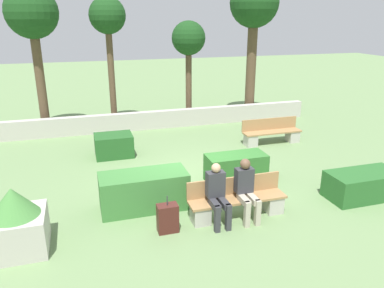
{
  "coord_description": "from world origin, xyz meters",
  "views": [
    {
      "loc": [
        -2.65,
        -8.58,
        4.14
      ],
      "look_at": [
        0.12,
        0.5,
        0.9
      ],
      "focal_mm": 35.0,
      "sensor_mm": 36.0,
      "label": 1
    }
  ],
  "objects_px": {
    "tree_center_left": "(108,21)",
    "tree_center_right": "(189,41)",
    "tree_rightmost": "(254,8)",
    "person_seated_woman": "(246,187)",
    "suitcase": "(168,218)",
    "planter_corner_left": "(16,222)",
    "tree_leftmost": "(32,17)",
    "person_seated_man": "(217,192)",
    "bench_left_side": "(272,134)",
    "bench_front": "(237,202)"
  },
  "relations": [
    {
      "from": "tree_leftmost",
      "to": "tree_center_right",
      "type": "height_order",
      "value": "tree_leftmost"
    },
    {
      "from": "person_seated_woman",
      "to": "suitcase",
      "type": "height_order",
      "value": "person_seated_woman"
    },
    {
      "from": "suitcase",
      "to": "tree_center_left",
      "type": "bearing_deg",
      "value": 91.47
    },
    {
      "from": "tree_leftmost",
      "to": "tree_center_right",
      "type": "distance_m",
      "value": 5.69
    },
    {
      "from": "person_seated_woman",
      "to": "tree_center_right",
      "type": "relative_size",
      "value": 0.33
    },
    {
      "from": "planter_corner_left",
      "to": "tree_center_right",
      "type": "xyz_separation_m",
      "value": [
        5.65,
        7.94,
        2.62
      ]
    },
    {
      "from": "suitcase",
      "to": "planter_corner_left",
      "type": "bearing_deg",
      "value": 176.06
    },
    {
      "from": "bench_front",
      "to": "tree_center_right",
      "type": "relative_size",
      "value": 0.54
    },
    {
      "from": "tree_rightmost",
      "to": "planter_corner_left",
      "type": "bearing_deg",
      "value": -136.99
    },
    {
      "from": "suitcase",
      "to": "tree_center_left",
      "type": "distance_m",
      "value": 9.01
    },
    {
      "from": "bench_front",
      "to": "planter_corner_left",
      "type": "relative_size",
      "value": 1.71
    },
    {
      "from": "person_seated_woman",
      "to": "tree_center_left",
      "type": "distance_m",
      "value": 9.02
    },
    {
      "from": "tree_center_left",
      "to": "tree_rightmost",
      "type": "relative_size",
      "value": 0.86
    },
    {
      "from": "tree_center_left",
      "to": "tree_center_right",
      "type": "relative_size",
      "value": 1.21
    },
    {
      "from": "bench_front",
      "to": "tree_rightmost",
      "type": "relative_size",
      "value": 0.38
    },
    {
      "from": "tree_center_right",
      "to": "tree_center_left",
      "type": "bearing_deg",
      "value": 178.33
    },
    {
      "from": "tree_center_right",
      "to": "person_seated_man",
      "type": "bearing_deg",
      "value": -102.42
    },
    {
      "from": "person_seated_woman",
      "to": "tree_center_right",
      "type": "bearing_deg",
      "value": 82.04
    },
    {
      "from": "tree_center_right",
      "to": "tree_rightmost",
      "type": "relative_size",
      "value": 0.71
    },
    {
      "from": "planter_corner_left",
      "to": "tree_rightmost",
      "type": "distance_m",
      "value": 12.03
    },
    {
      "from": "tree_rightmost",
      "to": "bench_front",
      "type": "bearing_deg",
      "value": -116.88
    },
    {
      "from": "bench_front",
      "to": "tree_center_left",
      "type": "bearing_deg",
      "value": 102.61
    },
    {
      "from": "planter_corner_left",
      "to": "suitcase",
      "type": "height_order",
      "value": "planter_corner_left"
    },
    {
      "from": "person_seated_man",
      "to": "tree_rightmost",
      "type": "relative_size",
      "value": 0.23
    },
    {
      "from": "person_seated_woman",
      "to": "suitcase",
      "type": "relative_size",
      "value": 1.67
    },
    {
      "from": "suitcase",
      "to": "tree_center_right",
      "type": "height_order",
      "value": "tree_center_right"
    },
    {
      "from": "tree_center_left",
      "to": "tree_center_right",
      "type": "distance_m",
      "value": 3.16
    },
    {
      "from": "person_seated_woman",
      "to": "tree_rightmost",
      "type": "bearing_deg",
      "value": 64.32
    },
    {
      "from": "person_seated_woman",
      "to": "suitcase",
      "type": "bearing_deg",
      "value": -178.79
    },
    {
      "from": "person_seated_man",
      "to": "tree_center_right",
      "type": "xyz_separation_m",
      "value": [
        1.78,
        8.1,
        2.5
      ]
    },
    {
      "from": "bench_front",
      "to": "person_seated_woman",
      "type": "height_order",
      "value": "person_seated_woman"
    },
    {
      "from": "tree_leftmost",
      "to": "tree_rightmost",
      "type": "bearing_deg",
      "value": -0.61
    },
    {
      "from": "planter_corner_left",
      "to": "tree_center_right",
      "type": "relative_size",
      "value": 0.31
    },
    {
      "from": "bench_left_side",
      "to": "person_seated_man",
      "type": "height_order",
      "value": "person_seated_man"
    },
    {
      "from": "suitcase",
      "to": "bench_front",
      "type": "bearing_deg",
      "value": 6.4
    },
    {
      "from": "bench_front",
      "to": "tree_rightmost",
      "type": "distance_m",
      "value": 9.65
    },
    {
      "from": "tree_leftmost",
      "to": "planter_corner_left",
      "type": "bearing_deg",
      "value": -90.2
    },
    {
      "from": "person_seated_man",
      "to": "tree_leftmost",
      "type": "relative_size",
      "value": 0.25
    },
    {
      "from": "tree_rightmost",
      "to": "tree_center_right",
      "type": "bearing_deg",
      "value": 176.37
    },
    {
      "from": "person_seated_man",
      "to": "planter_corner_left",
      "type": "distance_m",
      "value": 3.87
    },
    {
      "from": "planter_corner_left",
      "to": "tree_leftmost",
      "type": "height_order",
      "value": "tree_leftmost"
    },
    {
      "from": "person_seated_woman",
      "to": "tree_rightmost",
      "type": "height_order",
      "value": "tree_rightmost"
    },
    {
      "from": "tree_rightmost",
      "to": "bench_left_side",
      "type": "bearing_deg",
      "value": -103.0
    },
    {
      "from": "bench_left_side",
      "to": "tree_center_right",
      "type": "distance_m",
      "value": 5.06
    },
    {
      "from": "planter_corner_left",
      "to": "tree_center_left",
      "type": "relative_size",
      "value": 0.26
    },
    {
      "from": "suitcase",
      "to": "tree_center_left",
      "type": "relative_size",
      "value": 0.16
    },
    {
      "from": "tree_center_right",
      "to": "bench_front",
      "type": "bearing_deg",
      "value": -99.05
    },
    {
      "from": "tree_rightmost",
      "to": "suitcase",
      "type": "bearing_deg",
      "value": -124.8
    },
    {
      "from": "tree_rightmost",
      "to": "person_seated_man",
      "type": "bearing_deg",
      "value": -119.38
    },
    {
      "from": "bench_front",
      "to": "person_seated_man",
      "type": "distance_m",
      "value": 0.66
    }
  ]
}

